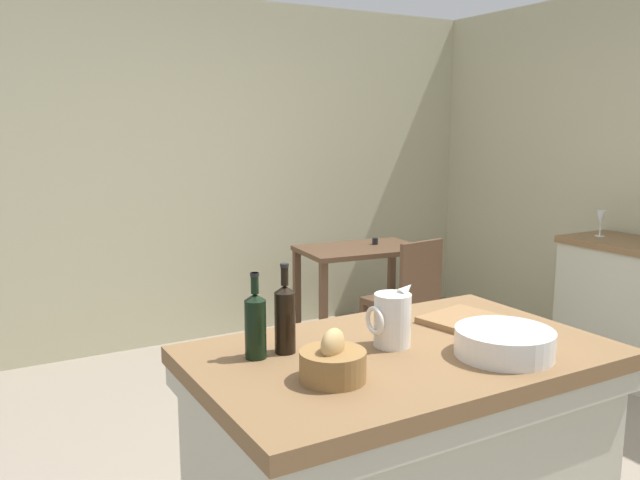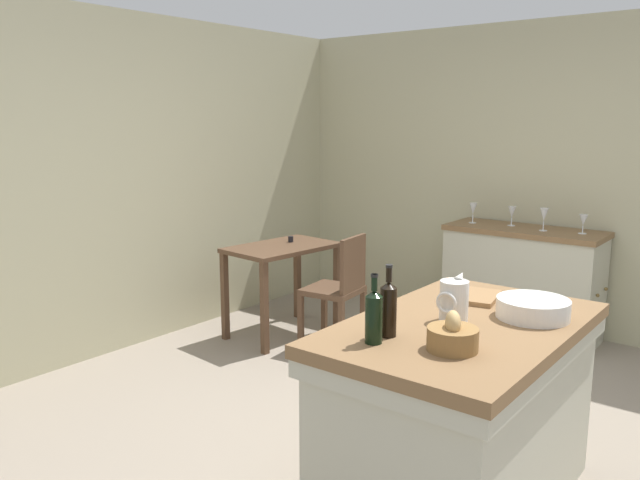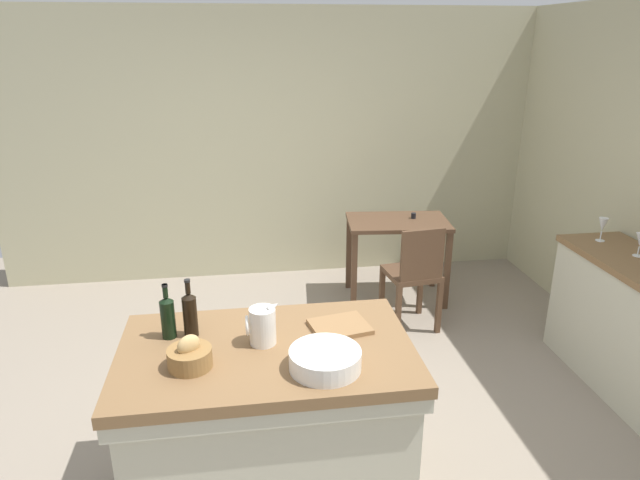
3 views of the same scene
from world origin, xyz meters
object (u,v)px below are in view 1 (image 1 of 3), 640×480
Objects in this scene: pitcher at (392,319)px; wine_glass_right at (601,219)px; bread_basket at (333,362)px; wooden_chair at (407,300)px; cutting_board at (462,319)px; writing_desk at (360,264)px; island_table at (400,459)px; wine_bottle_amber at (255,324)px; wine_bottle_dark at (285,317)px; wash_bowl at (504,343)px.

pitcher is 1.32× the size of wine_glass_right.
bread_basket is 3.12m from wine_glass_right.
wooden_chair reaches higher than cutting_board.
writing_desk is at bearing 59.10° from pitcher.
cutting_board is at bearing -113.43° from writing_desk.
bread_basket reaches higher than island_table.
writing_desk is 1.70m from wine_glass_right.
wine_bottle_amber reaches higher than cutting_board.
cutting_board reaches higher than writing_desk.
cutting_board is 0.77m from wine_bottle_dark.
island_table is 0.51m from pitcher.
wash_bowl is 0.62m from bread_basket.
bread_basket is 0.32m from wine_bottle_amber.
wine_bottle_dark is (-1.65, -1.47, 0.51)m from wooden_chair.
bread_basket is 0.66× the size of wine_bottle_dark.
bread_basket is (-0.34, -0.17, -0.04)m from pitcher.
wine_bottle_amber reaches higher than writing_desk.
bread_basket reaches higher than cutting_board.
wooden_chair is (-0.02, -0.61, -0.13)m from writing_desk.
island_table is at bearing -120.13° from writing_desk.
pitcher is 0.69× the size of wash_bowl.
writing_desk is 2.76m from wine_bottle_amber.
pitcher is at bearing -129.09° from wooden_chair.
wooden_chair is 2.12m from pitcher.
wine_glass_right reaches higher than bread_basket.
wine_bottle_amber is 3.13m from wine_glass_right.
wine_glass_right is at bearing 23.05° from pitcher.
pitcher reaches higher than island_table.
wine_bottle_amber is at bearing -162.43° from wine_glass_right.
wooden_chair is at bearing 51.99° from island_table.
wooden_chair is 3.18× the size of cutting_board.
pitcher is (-0.01, 0.05, 0.51)m from island_table.
wine_bottle_dark is (-1.67, -2.08, 0.38)m from writing_desk.
pitcher is 0.79× the size of wine_bottle_amber.
wine_bottle_dark is (-0.35, 0.13, 0.03)m from pitcher.
wine_glass_right is at bearing -43.41° from writing_desk.
wine_glass_right is (2.86, 1.24, 0.08)m from bread_basket.
writing_desk is at bearing 67.00° from wash_bowl.
wine_bottle_dark reaches higher than wine_bottle_amber.
writing_desk is 2.70m from wash_bowl.
island_table is at bearing -161.19° from cutting_board.
pitcher reaches higher than writing_desk.
cutting_board reaches higher than island_table.
wooden_chair is at bearing 59.33° from cutting_board.
wash_bowl is (0.27, -0.27, -0.05)m from pitcher.
wooden_chair reaches higher than island_table.
wooden_chair is at bearing 61.14° from wash_bowl.
wash_bowl reaches higher than wooden_chair.
bread_basket is 0.70× the size of wine_bottle_amber.
island_table is at bearing -19.88° from wine_bottle_amber.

